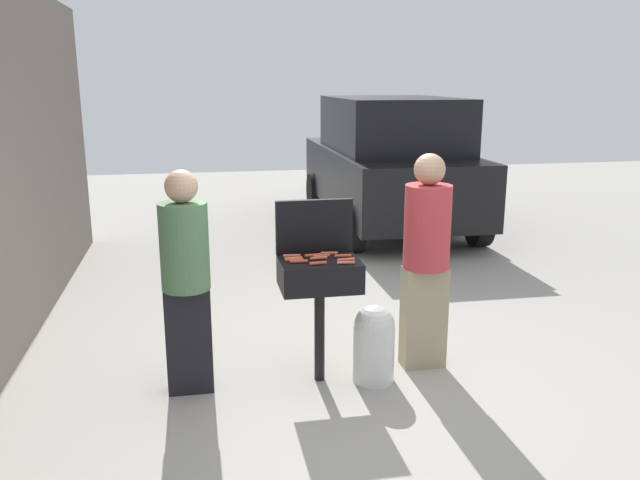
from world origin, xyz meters
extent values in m
plane|color=#9E998E|center=(0.00, 0.00, 0.00)|extent=(24.00, 24.00, 0.00)
cylinder|color=black|center=(-0.18, 0.07, 0.38)|extent=(0.08, 0.08, 0.75)
cube|color=black|center=(-0.18, 0.07, 0.86)|extent=(0.60, 0.44, 0.22)
cube|color=black|center=(-0.18, 0.29, 1.18)|extent=(0.60, 0.05, 0.42)
cylinder|color=#AD4228|center=(-0.21, -0.05, 0.98)|extent=(0.13, 0.04, 0.03)
cylinder|color=#B74C33|center=(-0.08, 0.20, 0.98)|extent=(0.13, 0.04, 0.03)
cylinder|color=#AD4228|center=(-0.15, 0.14, 0.98)|extent=(0.13, 0.04, 0.03)
cylinder|color=#C6593D|center=(-0.37, 0.10, 0.98)|extent=(0.13, 0.03, 0.03)
cylinder|color=#AD4228|center=(-0.21, 0.17, 0.98)|extent=(0.13, 0.04, 0.03)
cylinder|color=#C6593D|center=(-0.01, -0.08, 0.98)|extent=(0.13, 0.04, 0.03)
cylinder|color=#B74C33|center=(-0.18, 0.08, 0.98)|extent=(0.13, 0.04, 0.03)
cylinder|color=#C6593D|center=(0.01, 0.00, 0.98)|extent=(0.13, 0.04, 0.03)
cylinder|color=#AD4228|center=(0.01, 0.11, 0.98)|extent=(0.13, 0.03, 0.03)
cylinder|color=#C6593D|center=(-0.37, 0.18, 0.98)|extent=(0.13, 0.04, 0.03)
cylinder|color=#AD4228|center=(-0.37, 0.07, 0.98)|extent=(0.13, 0.03, 0.03)
cylinder|color=#AD4228|center=(-0.34, 0.02, 0.98)|extent=(0.13, 0.03, 0.03)
cylinder|color=silver|center=(0.23, -0.02, 0.23)|extent=(0.32, 0.32, 0.46)
sphere|color=silver|center=(0.23, -0.02, 0.46)|extent=(0.31, 0.31, 0.31)
cube|color=black|center=(-1.16, 0.08, 0.40)|extent=(0.34, 0.18, 0.80)
cylinder|color=#4C724C|center=(-1.16, 0.08, 1.12)|extent=(0.35, 0.35, 0.64)
sphere|color=tan|center=(-1.16, 0.08, 1.56)|extent=(0.23, 0.23, 0.23)
cube|color=gray|center=(0.70, 0.17, 0.42)|extent=(0.35, 0.19, 0.84)
cylinder|color=#B23338|center=(0.70, 0.17, 1.17)|extent=(0.37, 0.37, 0.66)
sphere|color=tan|center=(0.70, 0.17, 1.62)|extent=(0.24, 0.24, 0.24)
cube|color=black|center=(1.92, 5.32, 0.77)|extent=(1.95, 4.42, 0.90)
cube|color=black|center=(1.91, 5.12, 1.62)|extent=(1.79, 2.62, 0.80)
cylinder|color=black|center=(2.80, 3.77, 0.32)|extent=(0.23, 0.64, 0.64)
cylinder|color=black|center=(1.00, 3.79, 0.32)|extent=(0.23, 0.64, 0.64)
cylinder|color=black|center=(2.84, 6.85, 0.32)|extent=(0.23, 0.64, 0.64)
cylinder|color=black|center=(1.03, 6.87, 0.32)|extent=(0.23, 0.64, 0.64)
camera|label=1|loc=(-1.05, -4.51, 2.29)|focal=36.39mm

